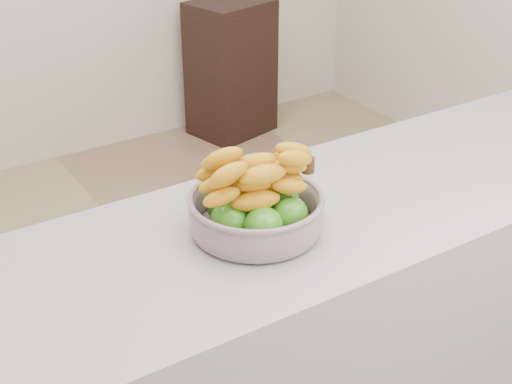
% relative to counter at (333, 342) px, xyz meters
% --- Properties ---
extents(ground, '(4.00, 4.00, 0.00)m').
position_rel_counter_xyz_m(ground, '(0.00, 0.52, -0.45)').
color(ground, '#98855D').
rests_on(ground, ground).
extents(counter, '(2.00, 0.60, 0.90)m').
position_rel_counter_xyz_m(counter, '(0.00, 0.00, 0.00)').
color(counter, '#97989E').
rests_on(counter, ground).
extents(cabinet, '(0.51, 0.45, 0.79)m').
position_rel_counter_xyz_m(cabinet, '(1.04, 2.30, -0.05)').
color(cabinet, black).
rests_on(cabinet, ground).
extents(fruit_bowl, '(0.31, 0.31, 0.20)m').
position_rel_counter_xyz_m(fruit_bowl, '(-0.26, -0.00, 0.51)').
color(fruit_bowl, '#9DAEBC').
rests_on(fruit_bowl, counter).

